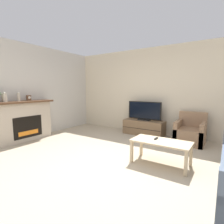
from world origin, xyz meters
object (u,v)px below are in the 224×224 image
Objects in this scene: fireplace at (24,120)px; coffee_table at (161,144)px; mantel_vase_centre_left at (19,97)px; tv at (144,112)px; tv_stand at (144,127)px; mantel_clock at (29,98)px; remote at (156,138)px; armchair at (190,133)px; mantel_vase_left at (4,97)px.

fireplace is 1.48× the size of coffee_table.
coffee_table is at bearing 10.36° from mantel_vase_centre_left.
tv is at bearing 45.74° from mantel_vase_centre_left.
tv_stand is at bearing 90.00° from tv.
mantel_clock reaches higher than tv_stand.
tv_stand is (2.50, 2.43, -0.33)m from fireplace.
fireplace is 3.58m from remote.
armchair is 1.70m from remote.
remote is (1.03, -1.81, 0.24)m from tv_stand.
coffee_table is (3.63, 0.66, -0.82)m from mantel_vase_centre_left.
tv_stand is 1.17× the size of coffee_table.
mantel_vase_left reaches higher than tv_stand.
armchair reaches higher than tv_stand.
fireplace reaches higher than remote.
tv is at bearing 49.47° from mantel_vase_left.
mantel_vase_centre_left is at bearing -90.16° from mantel_clock.
mantel_vase_left is 1.65× the size of remote.
mantel_vase_left is at bearing -90.00° from mantel_vase_centre_left.
mantel_vase_centre_left is 0.30× the size of armchair.
tv_stand is 8.27× the size of remote.
fireplace is 6.61× the size of mantel_vase_centre_left.
tv is 2.10m from remote.
mantel_vase_centre_left is at bearing -81.93° from fireplace.
mantel_vase_centre_left is at bearing -169.73° from remote.
mantel_vase_left reaches higher than mantel_clock.
remote is at bearing -60.29° from tv.
fireplace is 6.32× the size of mantel_vase_left.
armchair is at bearing 31.78° from mantel_vase_centre_left.
fireplace is 3.48m from tv.
mantel_clock is at bearing 83.65° from fireplace.
mantel_clock reaches higher than coffee_table.
mantel_vase_centre_left reaches higher than remote.
remote is (-0.12, 0.07, 0.07)m from coffee_table.
mantel_clock is at bearing 89.84° from mantel_vase_centre_left.
mantel_clock is 0.19× the size of armchair.
tv is at bearing 173.59° from armchair.
mantel_vase_left is 1.05× the size of mantel_vase_centre_left.
coffee_table is (3.63, 0.39, -0.78)m from mantel_clock.
fireplace is 1.48× the size of tv.
mantel_clock reaches higher than fireplace.
mantel_clock is 3.39m from tv.
mantel_vase_centre_left is 0.28m from mantel_clock.
fireplace is 4.50m from armchair.
mantel_clock is 0.14× the size of tv.
remote is (3.51, 0.46, -0.71)m from mantel_clock.
remote is at bearing 17.26° from mantel_vase_left.
mantel_vase_left reaches higher than tv.
armchair is (1.38, -0.16, 0.05)m from tv_stand.
tv_stand is 2.21m from coffee_table.
remote is (3.53, 0.62, -0.09)m from fireplace.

